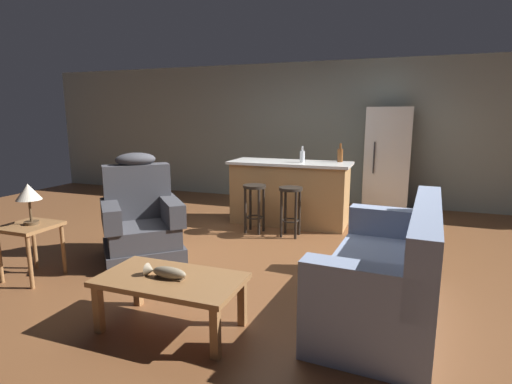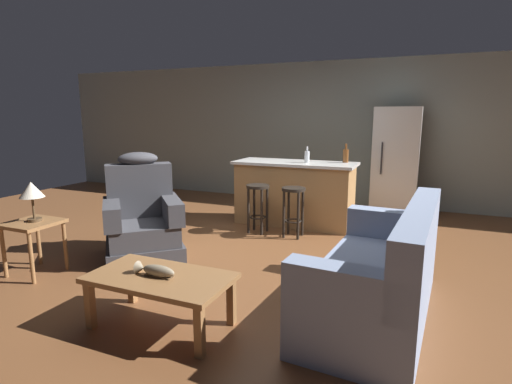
{
  "view_description": "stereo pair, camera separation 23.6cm",
  "coord_description": "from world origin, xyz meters",
  "px_view_note": "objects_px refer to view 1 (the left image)",
  "views": [
    {
      "loc": [
        1.57,
        -4.38,
        1.63
      ],
      "look_at": [
        -0.01,
        -0.1,
        0.75
      ],
      "focal_mm": 28.0,
      "sensor_mm": 36.0,
      "label": 1
    },
    {
      "loc": [
        1.79,
        -4.3,
        1.63
      ],
      "look_at": [
        -0.01,
        -0.1,
        0.75
      ],
      "focal_mm": 28.0,
      "sensor_mm": 36.0,
      "label": 2
    }
  ],
  "objects_px": {
    "couch": "(389,273)",
    "bottle_tall_green": "(340,155)",
    "fish_figurine": "(166,272)",
    "end_table": "(30,234)",
    "table_lamp": "(28,194)",
    "bottle_short_amber": "(302,156)",
    "kitchen_island": "(290,193)",
    "bar_stool_right": "(291,202)",
    "bar_stool_left": "(255,200)",
    "recliner_near_lamp": "(141,221)",
    "refrigerator": "(387,161)",
    "coffee_table": "(171,284)"
  },
  "relations": [
    {
      "from": "bar_stool_left",
      "to": "table_lamp",
      "type": "bearing_deg",
      "value": -124.11
    },
    {
      "from": "table_lamp",
      "to": "kitchen_island",
      "type": "distance_m",
      "value": 3.47
    },
    {
      "from": "coffee_table",
      "to": "table_lamp",
      "type": "xyz_separation_m",
      "value": [
        -1.84,
        0.39,
        0.5
      ]
    },
    {
      "from": "fish_figurine",
      "to": "bar_stool_right",
      "type": "xyz_separation_m",
      "value": [
        0.24,
        2.67,
        0.01
      ]
    },
    {
      "from": "bottle_tall_green",
      "to": "recliner_near_lamp",
      "type": "bearing_deg",
      "value": -130.88
    },
    {
      "from": "fish_figurine",
      "to": "bar_stool_left",
      "type": "distance_m",
      "value": 2.69
    },
    {
      "from": "couch",
      "to": "bar_stool_left",
      "type": "distance_m",
      "value": 2.59
    },
    {
      "from": "couch",
      "to": "bar_stool_left",
      "type": "relative_size",
      "value": 2.87
    },
    {
      "from": "end_table",
      "to": "fish_figurine",
      "type": "bearing_deg",
      "value": -11.98
    },
    {
      "from": "kitchen_island",
      "to": "bar_stool_left",
      "type": "xyz_separation_m",
      "value": [
        -0.33,
        -0.63,
        -0.01
      ]
    },
    {
      "from": "coffee_table",
      "to": "bottle_tall_green",
      "type": "xyz_separation_m",
      "value": [
        0.73,
        3.51,
        0.69
      ]
    },
    {
      "from": "recliner_near_lamp",
      "to": "table_lamp",
      "type": "relative_size",
      "value": 2.93
    },
    {
      "from": "couch",
      "to": "bottle_tall_green",
      "type": "height_order",
      "value": "bottle_tall_green"
    },
    {
      "from": "table_lamp",
      "to": "refrigerator",
      "type": "relative_size",
      "value": 0.23
    },
    {
      "from": "bottle_short_amber",
      "to": "end_table",
      "type": "bearing_deg",
      "value": -125.53
    },
    {
      "from": "couch",
      "to": "bar_stool_right",
      "type": "xyz_separation_m",
      "value": [
        -1.34,
        1.8,
        0.13
      ]
    },
    {
      "from": "bottle_tall_green",
      "to": "table_lamp",
      "type": "bearing_deg",
      "value": -129.48
    },
    {
      "from": "bar_stool_right",
      "to": "bottle_tall_green",
      "type": "relative_size",
      "value": 2.47
    },
    {
      "from": "fish_figurine",
      "to": "end_table",
      "type": "distance_m",
      "value": 1.86
    },
    {
      "from": "table_lamp",
      "to": "bar_stool_left",
      "type": "bearing_deg",
      "value": 55.89
    },
    {
      "from": "fish_figurine",
      "to": "bottle_short_amber",
      "type": "xyz_separation_m",
      "value": [
        0.24,
        3.28,
        0.58
      ]
    },
    {
      "from": "table_lamp",
      "to": "bottle_tall_green",
      "type": "relative_size",
      "value": 1.49
    },
    {
      "from": "bar_stool_left",
      "to": "bottle_tall_green",
      "type": "height_order",
      "value": "bottle_tall_green"
    },
    {
      "from": "table_lamp",
      "to": "kitchen_island",
      "type": "height_order",
      "value": "table_lamp"
    },
    {
      "from": "kitchen_island",
      "to": "bar_stool_right",
      "type": "distance_m",
      "value": 0.66
    },
    {
      "from": "fish_figurine",
      "to": "bottle_tall_green",
      "type": "height_order",
      "value": "bottle_tall_green"
    },
    {
      "from": "couch",
      "to": "bar_stool_right",
      "type": "bearing_deg",
      "value": -49.64
    },
    {
      "from": "end_table",
      "to": "bottle_tall_green",
      "type": "relative_size",
      "value": 2.04
    },
    {
      "from": "fish_figurine",
      "to": "kitchen_island",
      "type": "height_order",
      "value": "kitchen_island"
    },
    {
      "from": "recliner_near_lamp",
      "to": "refrigerator",
      "type": "xyz_separation_m",
      "value": [
        2.56,
        3.2,
        0.46
      ]
    },
    {
      "from": "table_lamp",
      "to": "recliner_near_lamp",
      "type": "bearing_deg",
      "value": 54.28
    },
    {
      "from": "table_lamp",
      "to": "bottle_short_amber",
      "type": "relative_size",
      "value": 1.73
    },
    {
      "from": "fish_figurine",
      "to": "end_table",
      "type": "xyz_separation_m",
      "value": [
        -1.82,
        0.39,
        -0.0
      ]
    },
    {
      "from": "bar_stool_left",
      "to": "bottle_tall_green",
      "type": "xyz_separation_m",
      "value": [
        1.03,
        0.85,
        0.58
      ]
    },
    {
      "from": "end_table",
      "to": "bar_stool_right",
      "type": "xyz_separation_m",
      "value": [
        2.06,
        2.29,
        0.01
      ]
    },
    {
      "from": "coffee_table",
      "to": "couch",
      "type": "bearing_deg",
      "value": 28.82
    },
    {
      "from": "table_lamp",
      "to": "bar_stool_right",
      "type": "relative_size",
      "value": 0.6
    },
    {
      "from": "recliner_near_lamp",
      "to": "bar_stool_right",
      "type": "xyz_separation_m",
      "value": [
        1.41,
        1.37,
        0.05
      ]
    },
    {
      "from": "kitchen_island",
      "to": "recliner_near_lamp",
      "type": "bearing_deg",
      "value": -121.43
    },
    {
      "from": "fish_figurine",
      "to": "refrigerator",
      "type": "relative_size",
      "value": 0.19
    },
    {
      "from": "table_lamp",
      "to": "bottle_short_amber",
      "type": "xyz_separation_m",
      "value": [
        2.06,
        2.87,
        0.17
      ]
    },
    {
      "from": "couch",
      "to": "table_lamp",
      "type": "bearing_deg",
      "value": 11.58
    },
    {
      "from": "kitchen_island",
      "to": "refrigerator",
      "type": "relative_size",
      "value": 1.02
    },
    {
      "from": "coffee_table",
      "to": "bar_stool_left",
      "type": "distance_m",
      "value": 2.67
    },
    {
      "from": "coffee_table",
      "to": "recliner_near_lamp",
      "type": "height_order",
      "value": "recliner_near_lamp"
    },
    {
      "from": "kitchen_island",
      "to": "bottle_tall_green",
      "type": "relative_size",
      "value": 6.55
    },
    {
      "from": "bar_stool_left",
      "to": "bar_stool_right",
      "type": "height_order",
      "value": "same"
    },
    {
      "from": "couch",
      "to": "refrigerator",
      "type": "height_order",
      "value": "refrigerator"
    },
    {
      "from": "coffee_table",
      "to": "end_table",
      "type": "bearing_deg",
      "value": 168.79
    },
    {
      "from": "fish_figurine",
      "to": "recliner_near_lamp",
      "type": "distance_m",
      "value": 1.75
    }
  ]
}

